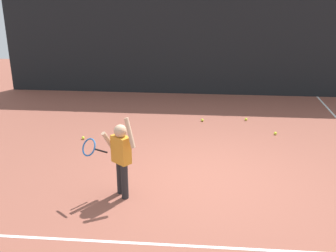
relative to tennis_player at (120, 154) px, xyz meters
The scene contains 11 objects.
ground_plane 1.66m from the tennis_player, 29.29° to the left, with size 20.00×20.00×0.00m, color brown.
court_line_baseline 1.92m from the tennis_player, 42.90° to the right, with size 9.00×0.05×0.00m, color white.
back_fence_windscreen 6.32m from the tennis_player, 77.93° to the left, with size 11.74×0.08×3.56m, color black.
fence_post_0 7.66m from the tennis_player, 125.67° to the left, with size 0.09×0.09×3.71m, color slate.
fence_post_1 6.28m from the tennis_player, 95.60° to the left, with size 0.09×0.09×3.71m, color slate.
fence_post_2 7.03m from the tennis_player, 62.45° to the left, with size 0.09×0.09×3.71m, color slate.
tennis_player is the anchor object (origin of this frame).
tennis_ball_0 2.70m from the tennis_player, 119.48° to the left, with size 0.07×0.07×0.07m, color #CCE033.
tennis_ball_1 3.91m from the tennis_player, 70.85° to the left, with size 0.07×0.07×0.07m, color #CCE033.
tennis_ball_2 4.14m from the tennis_player, 45.21° to the left, with size 0.07×0.07×0.07m, color #CCE033.
tennis_ball_3 4.50m from the tennis_player, 58.53° to the left, with size 0.07×0.07×0.07m, color #CCE033.
Camera 1 is at (-0.07, -6.37, 3.32)m, focal length 43.52 mm.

